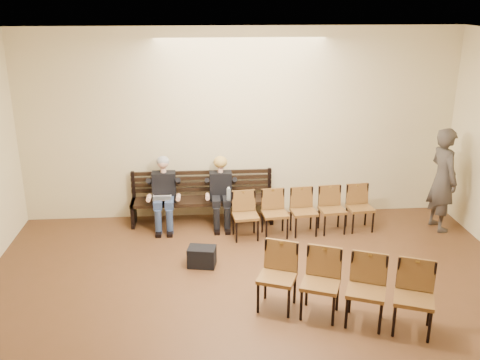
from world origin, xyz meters
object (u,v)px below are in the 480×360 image
object	(u,v)px
water_bottle	(229,200)
chair_row_back	(343,288)
bench	(203,211)
chair_row_front	(304,212)
laptop	(162,199)
seated_man	(164,194)
seated_woman	(221,195)
passerby	(444,172)
bag	(202,257)

from	to	relation	value
water_bottle	chair_row_back	world-z (taller)	chair_row_back
bench	chair_row_front	bearing A→B (deg)	-20.23
water_bottle	chair_row_front	bearing A→B (deg)	-11.26
laptop	chair_row_front	world-z (taller)	chair_row_front
bench	chair_row_back	distance (m)	3.74
bench	seated_man	size ratio (longest dim) A/B	2.09
seated_man	seated_woman	size ratio (longest dim) A/B	1.08
seated_man	laptop	distance (m)	0.15
seated_woman	passerby	size ratio (longest dim) A/B	0.54
bench	seated_woman	xyz separation A→B (m)	(0.34, -0.12, 0.35)
laptop	chair_row_back	bearing A→B (deg)	-65.15
chair_row_front	seated_man	bearing A→B (deg)	162.49
seated_woman	water_bottle	bearing A→B (deg)	-65.39
bench	water_bottle	distance (m)	0.70
passerby	bag	bearing A→B (deg)	96.92
chair_row_back	laptop	bearing A→B (deg)	151.31
seated_woman	bag	bearing A→B (deg)	-103.25
seated_man	passerby	size ratio (longest dim) A/B	0.58
seated_man	bench	bearing A→B (deg)	9.96
seated_woman	chair_row_back	world-z (taller)	seated_woman
laptop	chair_row_back	distance (m)	3.92
laptop	chair_row_front	size ratio (longest dim) A/B	0.13
passerby	chair_row_back	world-z (taller)	passerby
laptop	seated_man	bearing A→B (deg)	62.48
seated_woman	laptop	bearing A→B (deg)	-172.85
seated_man	chair_row_back	bearing A→B (deg)	-52.43
seated_man	bag	bearing A→B (deg)	-67.67
bench	seated_man	xyz separation A→B (m)	(-0.68, -0.12, 0.40)
laptop	passerby	xyz separation A→B (m)	(4.94, -0.35, 0.50)
bench	chair_row_back	world-z (taller)	chair_row_back
seated_woman	bag	world-z (taller)	seated_woman
seated_woman	passerby	xyz separation A→B (m)	(3.89, -0.48, 0.49)
laptop	chair_row_front	bearing A→B (deg)	-23.38
laptop	seated_woman	bearing A→B (deg)	-7.11
bench	chair_row_front	distance (m)	1.89
seated_man	passerby	xyz separation A→B (m)	(4.91, -0.48, 0.44)
seated_man	passerby	distance (m)	4.96
seated_woman	passerby	world-z (taller)	passerby
passerby	water_bottle	bearing A→B (deg)	79.26
bag	chair_row_front	distance (m)	2.10
seated_woman	bag	size ratio (longest dim) A/B	2.72
seated_woman	chair_row_front	distance (m)	1.53
laptop	chair_row_back	size ratio (longest dim) A/B	0.15
seated_woman	chair_row_back	xyz separation A→B (m)	(1.42, -3.17, -0.12)
chair_row_front	chair_row_back	world-z (taller)	chair_row_back
bag	passerby	xyz separation A→B (m)	(4.26, 1.10, 0.91)
seated_man	water_bottle	xyz separation A→B (m)	(1.15, -0.27, -0.05)
laptop	passerby	world-z (taller)	passerby
laptop	bag	bearing A→B (deg)	-79.09
seated_man	seated_woman	world-z (taller)	seated_man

